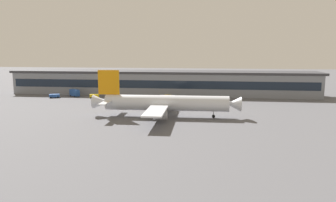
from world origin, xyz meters
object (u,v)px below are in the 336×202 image
stair_truck (75,93)px  belt_loader (198,98)px  follow_me_car (95,96)px  pushback_tractor (55,96)px  airliner (164,103)px  baggage_tug (169,96)px

stair_truck → belt_loader: 62.15m
follow_me_car → belt_loader: 50.31m
pushback_tractor → stair_truck: 9.66m
airliner → belt_loader: 40.25m
pushback_tractor → follow_me_car: follow_me_car is taller
pushback_tractor → belt_loader: 70.06m
follow_me_car → belt_loader: bearing=-1.6°
airliner → baggage_tug: airliner is taller
follow_me_car → pushback_tractor: bearing=-175.6°
stair_truck → belt_loader: (61.94, -5.00, -0.83)m
baggage_tug → follow_me_car: 36.17m
belt_loader → pushback_tractor: bearing=-179.9°
airliner → stair_truck: size_ratio=8.30×
stair_truck → belt_loader: bearing=-4.6°
pushback_tractor → airliner: bearing=-32.9°
airliner → pushback_tractor: bearing=147.1°
airliner → stair_truck: bearing=139.7°
pushback_tractor → follow_me_car: bearing=4.4°
pushback_tractor → stair_truck: bearing=32.4°
stair_truck → belt_loader: stair_truck is taller
pushback_tractor → follow_me_car: (19.77, 1.54, 0.04)m
stair_truck → follow_me_car: bearing=-17.2°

